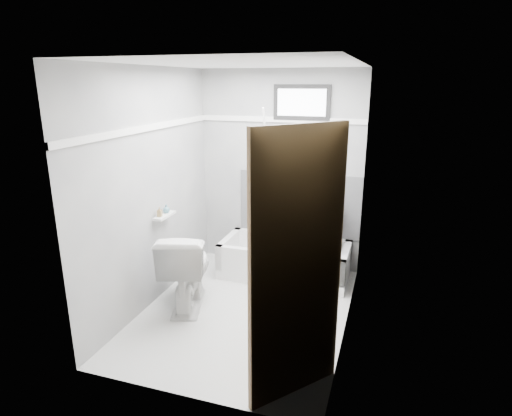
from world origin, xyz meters
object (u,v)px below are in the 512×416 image
at_px(office_chair, 313,224).
at_px(soap_bottle_a, 160,212).
at_px(door, 326,294).
at_px(bathtub, 285,259).
at_px(toilet, 186,269).
at_px(soap_bottle_b, 166,209).

bearing_deg(office_chair, soap_bottle_a, -156.97).
xyz_separation_m(door, soap_bottle_a, (-1.92, 1.31, -0.03)).
relative_size(bathtub, office_chair, 1.34).
height_order(office_chair, toilet, office_chair).
xyz_separation_m(bathtub, soap_bottle_b, (-1.11, -0.76, 0.75)).
bearing_deg(bathtub, soap_bottle_a, -140.99).
height_order(toilet, soap_bottle_a, soap_bottle_a).
bearing_deg(toilet, bathtub, -145.47).
bearing_deg(soap_bottle_b, bathtub, 34.38).
bearing_deg(door, toilet, 142.58).
height_order(soap_bottle_a, soap_bottle_b, soap_bottle_a).
bearing_deg(toilet, office_chair, -154.39).
bearing_deg(office_chair, bathtub, 175.01).
bearing_deg(toilet, soap_bottle_b, -51.83).
bearing_deg(bathtub, soap_bottle_b, -145.62).
xyz_separation_m(office_chair, toilet, (-1.11, -1.01, -0.27)).
bearing_deg(bathtub, toilet, -128.77).
xyz_separation_m(office_chair, door, (0.49, -2.24, 0.32)).
height_order(office_chair, soap_bottle_b, office_chair).
height_order(door, soap_bottle_a, door).
distance_m(bathtub, soap_bottle_b, 1.54).
bearing_deg(office_chair, door, -87.63).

